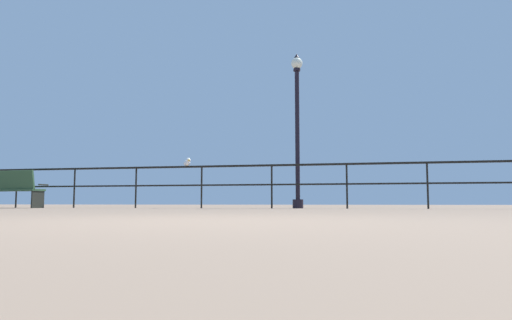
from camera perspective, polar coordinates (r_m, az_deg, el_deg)
The scene contains 5 objects.
ground_plane at distance 3.42m, azimuth -7.44°, elevation -7.53°, with size 60.00×60.00×0.00m, color #89705A.
pier_railing at distance 11.22m, azimuth 6.50°, elevation -1.92°, with size 19.95×0.05×1.08m.
bench_far_left at distance 13.74m, azimuth -28.17°, elevation -2.98°, with size 1.83×0.77×0.97m.
lamppost_center at distance 11.71m, azimuth 5.11°, elevation 4.67°, with size 0.29×0.29×3.93m.
seagull_on_rail at distance 11.96m, azimuth -8.49°, elevation -0.29°, with size 0.30×0.35×0.20m.
Camera 1 is at (1.16, -3.21, 0.14)m, focal length 32.43 mm.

